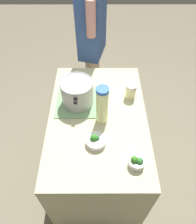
{
  "coord_description": "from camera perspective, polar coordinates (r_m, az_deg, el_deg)",
  "views": [
    {
      "loc": [
        -1.01,
        0.0,
        2.13
      ],
      "look_at": [
        0.0,
        0.0,
        0.94
      ],
      "focal_mm": 34.56,
      "sensor_mm": 36.0,
      "label": 1
    }
  ],
  "objects": [
    {
      "name": "broccoli_bowl_front",
      "position": [
        1.44,
        -0.51,
        -7.58
      ],
      "size": [
        0.14,
        0.14,
        0.08
      ],
      "color": "silver",
      "rests_on": "counter_slab"
    },
    {
      "name": "counter_slab",
      "position": [
        1.97,
        0.0,
        -9.39
      ],
      "size": [
        1.14,
        0.73,
        0.89
      ],
      "primitive_type": "cube",
      "color": "#BCBB8F",
      "rests_on": "ground_plane"
    },
    {
      "name": "person_cook",
      "position": [
        2.22,
        -1.47,
        16.66
      ],
      "size": [
        0.5,
        0.28,
        1.67
      ],
      "color": "tan",
      "rests_on": "ground_plane"
    },
    {
      "name": "cooking_pot",
      "position": [
        1.63,
        -5.45,
        5.31
      ],
      "size": [
        0.32,
        0.25,
        0.2
      ],
      "color": "#B7B7BC",
      "rests_on": "dish_cloth"
    },
    {
      "name": "broccoli_bowl_center",
      "position": [
        1.38,
        10.33,
        -12.88
      ],
      "size": [
        0.1,
        0.1,
        0.09
      ],
      "color": "silver",
      "rests_on": "counter_slab"
    },
    {
      "name": "mason_jar",
      "position": [
        1.72,
        8.74,
        5.57
      ],
      "size": [
        0.09,
        0.09,
        0.12
      ],
      "color": "beige",
      "rests_on": "counter_slab"
    },
    {
      "name": "dish_cloth",
      "position": [
        1.7,
        -5.19,
        2.76
      ],
      "size": [
        0.34,
        0.34,
        0.01
      ],
      "primitive_type": "cube",
      "color": "#79A674",
      "rests_on": "counter_slab"
    },
    {
      "name": "ground_plane",
      "position": [
        2.36,
        0.0,
        -14.97
      ],
      "size": [
        8.0,
        8.0,
        0.0
      ],
      "primitive_type": "plane",
      "color": "#756D58"
    },
    {
      "name": "lemonade_pitcher",
      "position": [
        1.46,
        1.22,
        1.78
      ],
      "size": [
        0.09,
        0.09,
        0.31
      ],
      "color": "#E7F2A3",
      "rests_on": "counter_slab"
    }
  ]
}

